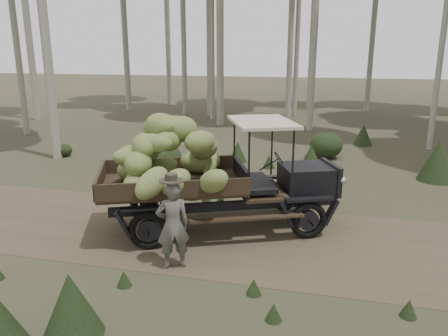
% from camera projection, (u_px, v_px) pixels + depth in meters
% --- Properties ---
extents(ground, '(120.00, 120.00, 0.00)m').
position_uv_depth(ground, '(323.00, 246.00, 9.31)').
color(ground, '#473D2B').
rests_on(ground, ground).
extents(dirt_track, '(70.00, 4.00, 0.01)m').
position_uv_depth(dirt_track, '(323.00, 246.00, 9.31)').
color(dirt_track, brown).
rests_on(dirt_track, ground).
extents(banana_truck, '(5.69, 3.91, 2.84)m').
position_uv_depth(banana_truck, '(193.00, 165.00, 9.71)').
color(banana_truck, black).
rests_on(banana_truck, ground).
extents(farmer, '(0.75, 0.66, 1.87)m').
position_uv_depth(farmer, '(173.00, 224.00, 8.19)').
color(farmer, '#54534D').
rests_on(farmer, ground).
extents(undergrowth, '(19.59, 21.86, 1.32)m').
position_uv_depth(undergrowth, '(356.00, 236.00, 8.57)').
color(undergrowth, '#233319').
rests_on(undergrowth, ground).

